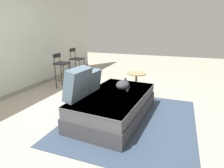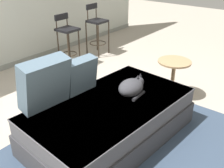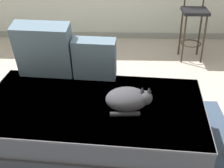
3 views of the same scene
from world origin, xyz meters
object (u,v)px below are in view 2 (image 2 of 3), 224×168
object	(u,v)px
bar_stool_near_window	(67,36)
couch	(111,120)
throw_pillow_middle	(80,75)
cat	(132,87)
throw_pillow_corner	(45,83)
side_table	(173,74)
bar_stool_by_doorway	(97,28)

from	to	relation	value
bar_stool_near_window	couch	bearing A→B (deg)	-121.52
throw_pillow_middle	cat	size ratio (longest dim) A/B	1.08
throw_pillow_corner	couch	bearing A→B (deg)	-44.23
throw_pillow_corner	cat	bearing A→B (deg)	-34.92
bar_stool_near_window	side_table	world-z (taller)	bar_stool_near_window
bar_stool_by_doorway	side_table	xyz separation A→B (m)	(-0.67, -1.96, -0.18)
throw_pillow_middle	throw_pillow_corner	bearing A→B (deg)	175.49
cat	side_table	bearing A→B (deg)	-1.67
throw_pillow_corner	bar_stool_by_doorway	bearing A→B (deg)	31.09
bar_stool_by_doorway	side_table	size ratio (longest dim) A/B	1.78
couch	throw_pillow_corner	world-z (taller)	throw_pillow_corner
bar_stool_near_window	bar_stool_by_doorway	xyz separation A→B (m)	(0.76, -0.00, -0.01)
bar_stool_by_doorway	bar_stool_near_window	bearing A→B (deg)	179.97
bar_stool_by_doorway	cat	bearing A→B (deg)	-130.04
couch	cat	world-z (taller)	cat
throw_pillow_corner	throw_pillow_middle	xyz separation A→B (m)	(0.44, -0.03, -0.06)
bar_stool_near_window	throw_pillow_corner	bearing A→B (deg)	-138.33
couch	throw_pillow_corner	xyz separation A→B (m)	(-0.46, 0.44, 0.47)
cat	couch	bearing A→B (deg)	166.02
bar_stool_by_doorway	throw_pillow_middle	bearing A→B (deg)	-142.75
bar_stool_by_doorway	couch	bearing A→B (deg)	-135.60
throw_pillow_corner	bar_stool_by_doorway	distance (m)	2.76
throw_pillow_middle	bar_stool_near_window	distance (m)	1.86
cat	bar_stool_by_doorway	world-z (taller)	bar_stool_by_doorway
side_table	throw_pillow_corner	bearing A→B (deg)	162.26
throw_pillow_middle	bar_stool_near_window	world-z (taller)	bar_stool_near_window
throw_pillow_corner	side_table	xyz separation A→B (m)	(1.69, -0.54, -0.35)
couch	throw_pillow_middle	distance (m)	0.58
side_table	bar_stool_near_window	bearing A→B (deg)	92.61
cat	bar_stool_near_window	distance (m)	2.12
throw_pillow_middle	side_table	size ratio (longest dim) A/B	0.72
throw_pillow_corner	bar_stool_near_window	world-z (taller)	throw_pillow_corner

